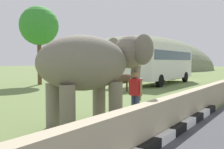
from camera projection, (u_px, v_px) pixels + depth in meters
name	position (u px, v px, depth m)	size (l,w,h in m)	color
barrier_parapet	(139.00, 128.00, 5.85)	(28.00, 0.36, 1.00)	tan
elephant	(95.00, 64.00, 8.10)	(4.08, 2.95, 2.93)	slate
person_handler	(135.00, 92.00, 9.01)	(0.33, 0.65, 1.66)	navy
bus_white	(162.00, 61.00, 23.24)	(9.37, 2.62, 3.50)	silver
bus_orange	(170.00, 61.00, 36.09)	(9.74, 3.42, 3.50)	orange
cow_near	(123.00, 79.00, 16.86)	(1.92, 1.06, 1.23)	#473323
cow_mid	(109.00, 77.00, 18.85)	(1.35, 1.83, 1.23)	beige
tree_distant	(39.00, 26.00, 22.34)	(3.37, 3.37, 6.82)	brown
hill_east	(139.00, 70.00, 65.67)	(44.25, 35.40, 16.80)	#6E775B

